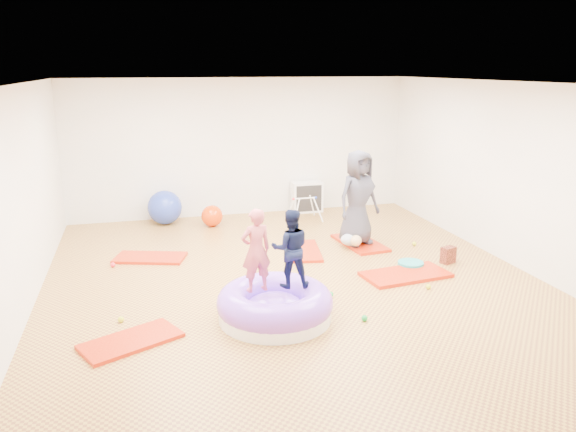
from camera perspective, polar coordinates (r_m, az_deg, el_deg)
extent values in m
cube|color=gold|center=(8.19, 0.55, -6.62)|extent=(7.00, 8.00, 0.01)
cube|color=white|center=(7.62, 0.60, 13.36)|extent=(7.00, 8.00, 0.01)
cube|color=silver|center=(11.63, -4.79, 6.95)|extent=(7.00, 0.01, 2.80)
cube|color=silver|center=(4.24, 15.47, -8.03)|extent=(7.00, 0.01, 2.80)
cube|color=silver|center=(7.65, -25.59, 1.29)|extent=(0.01, 8.00, 2.80)
cube|color=silver|center=(9.34, 21.78, 3.95)|extent=(0.01, 8.00, 2.80)
cube|color=red|center=(6.71, -15.64, -12.13)|extent=(1.21, 0.96, 0.05)
cube|color=red|center=(9.35, -13.84, -4.14)|extent=(1.22, 0.87, 0.05)
cube|color=red|center=(9.41, 1.51, -3.57)|extent=(0.74, 1.18, 0.05)
cube|color=red|center=(8.54, 11.86, -5.85)|extent=(1.34, 0.79, 0.05)
cube|color=red|center=(9.90, 7.31, -2.73)|extent=(0.70, 1.22, 0.05)
cylinder|color=white|center=(7.01, -1.33, -9.81)|extent=(1.39, 1.39, 0.16)
torus|color=#8B4CEC|center=(6.95, -1.34, -8.72)|extent=(1.43, 1.43, 0.38)
ellipsoid|color=#8B4CEC|center=(6.98, -1.33, -9.39)|extent=(0.76, 0.76, 0.34)
imported|color=#C6535A|center=(6.73, -3.28, -3.10)|extent=(0.42, 0.31, 1.04)
imported|color=black|center=(6.86, 0.25, -2.92)|extent=(0.53, 0.45, 0.99)
imported|color=#393A47|center=(9.59, 7.13, 1.87)|extent=(0.91, 0.73, 1.62)
ellipsoid|color=#AFC2D6|center=(9.63, 6.51, -2.34)|extent=(0.40, 0.26, 0.23)
sphere|color=#E7BE7A|center=(9.46, 6.93, -2.50)|extent=(0.19, 0.19, 0.19)
sphere|color=green|center=(7.02, 7.78, -10.25)|extent=(0.08, 0.08, 0.08)
sphere|color=#C8D319|center=(8.13, 14.07, -6.97)|extent=(0.08, 0.08, 0.08)
sphere|color=#F62638|center=(9.14, -17.38, -4.75)|extent=(0.08, 0.08, 0.08)
sphere|color=#C8D319|center=(9.98, 12.71, -2.76)|extent=(0.08, 0.08, 0.08)
sphere|color=green|center=(7.66, 4.35, -7.95)|extent=(0.08, 0.08, 0.08)
sphere|color=#C8D319|center=(7.22, -16.61, -10.03)|extent=(0.08, 0.08, 0.08)
sphere|color=#253CB4|center=(11.27, -12.41, 0.86)|extent=(0.67, 0.67, 0.67)
sphere|color=#DA3804|center=(10.96, -7.73, 0.01)|extent=(0.42, 0.42, 0.42)
cylinder|color=white|center=(11.00, 0.90, 0.45)|extent=(0.18, 0.18, 0.48)
cylinder|color=white|center=(11.38, 0.33, 0.95)|extent=(0.18, 0.18, 0.48)
cylinder|color=white|center=(11.13, 3.10, 0.60)|extent=(0.18, 0.18, 0.48)
cylinder|color=white|center=(11.50, 2.47, 1.09)|extent=(0.18, 0.18, 0.48)
cylinder|color=white|center=(11.20, 1.71, 1.81)|extent=(0.46, 0.03, 0.03)
sphere|color=#F62638|center=(11.14, 0.57, 1.74)|extent=(0.06, 0.06, 0.06)
sphere|color=#253CB4|center=(11.27, 2.84, 1.88)|extent=(0.06, 0.06, 0.06)
cube|color=white|center=(11.95, 1.93, 1.95)|extent=(0.64, 0.31, 0.64)
cube|color=#272626|center=(11.81, 2.14, 1.79)|extent=(0.55, 0.02, 0.55)
cube|color=white|center=(11.91, 1.99, 1.90)|extent=(0.02, 0.22, 0.57)
cube|color=white|center=(11.91, 1.99, 1.90)|extent=(0.57, 0.22, 0.02)
cylinder|color=teal|center=(8.92, 12.36, -4.84)|extent=(0.40, 0.40, 0.09)
cube|color=#BF4B2D|center=(9.22, 15.96, -3.83)|extent=(0.27, 0.21, 0.27)
cylinder|color=#C8D319|center=(7.42, -6.44, -8.96)|extent=(0.22, 0.22, 0.03)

